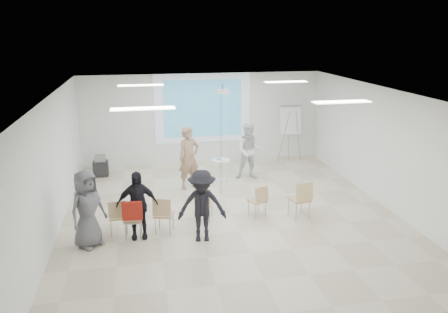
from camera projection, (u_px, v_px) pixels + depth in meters
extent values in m
cube|color=beige|center=(230.00, 216.00, 10.81)|extent=(8.00, 9.00, 0.10)
cube|color=white|center=(231.00, 91.00, 9.93)|extent=(8.00, 9.00, 0.10)
cube|color=silver|center=(203.00, 118.00, 14.66)|extent=(8.00, 0.10, 3.00)
cube|color=silver|center=(51.00, 166.00, 9.63)|extent=(0.10, 9.00, 3.00)
cube|color=silver|center=(386.00, 147.00, 11.12)|extent=(0.10, 9.00, 3.00)
cube|color=silver|center=(203.00, 108.00, 14.50)|extent=(3.20, 0.01, 2.30)
cube|color=teal|center=(203.00, 108.00, 14.48)|extent=(2.60, 0.01, 1.90)
cylinder|color=white|center=(221.00, 179.00, 13.18)|extent=(0.52, 0.52, 0.04)
cylinder|color=white|center=(221.00, 170.00, 13.09)|extent=(0.14, 0.14, 0.58)
cylinder|color=white|center=(221.00, 160.00, 13.00)|extent=(0.71, 0.71, 0.04)
cube|color=silver|center=(222.00, 160.00, 12.96)|extent=(0.20, 0.16, 0.01)
cube|color=teal|center=(219.00, 159.00, 13.06)|extent=(0.19, 0.21, 0.01)
imported|color=#9B795F|center=(189.00, 154.00, 12.27)|extent=(0.88, 0.76, 2.03)
imported|color=white|center=(250.00, 148.00, 13.10)|extent=(1.03, 0.87, 1.90)
cube|color=white|center=(194.00, 140.00, 12.45)|extent=(0.08, 0.12, 0.04)
cube|color=white|center=(242.00, 136.00, 13.21)|extent=(0.06, 0.13, 0.04)
cube|color=tan|center=(118.00, 216.00, 9.65)|extent=(0.42, 0.42, 0.04)
cube|color=tan|center=(117.00, 210.00, 9.42)|extent=(0.39, 0.11, 0.37)
cylinder|color=gray|center=(111.00, 229.00, 9.53)|extent=(0.02, 0.02, 0.41)
cylinder|color=#979A9F|center=(126.00, 227.00, 9.61)|extent=(0.02, 0.02, 0.41)
cylinder|color=#93969B|center=(111.00, 223.00, 9.82)|extent=(0.02, 0.02, 0.41)
cylinder|color=#92949A|center=(125.00, 221.00, 9.90)|extent=(0.02, 0.02, 0.41)
cube|color=tan|center=(133.00, 220.00, 9.49)|extent=(0.41, 0.41, 0.04)
cube|color=tan|center=(132.00, 214.00, 9.25)|extent=(0.39, 0.11, 0.37)
cylinder|color=#94979C|center=(126.00, 232.00, 9.38)|extent=(0.02, 0.02, 0.40)
cylinder|color=gray|center=(140.00, 231.00, 9.42)|extent=(0.02, 0.02, 0.40)
cylinder|color=gray|center=(127.00, 226.00, 9.68)|extent=(0.02, 0.02, 0.40)
cylinder|color=gray|center=(141.00, 225.00, 9.71)|extent=(0.02, 0.02, 0.40)
cube|color=tan|center=(164.00, 214.00, 9.72)|extent=(0.50, 0.50, 0.04)
cube|color=tan|center=(162.00, 208.00, 9.47)|extent=(0.41, 0.20, 0.38)
cylinder|color=#93959B|center=(156.00, 226.00, 9.64)|extent=(0.03, 0.03, 0.42)
cylinder|color=gray|center=(170.00, 227.00, 9.61)|extent=(0.03, 0.03, 0.42)
cylinder|color=gray|center=(159.00, 220.00, 9.96)|extent=(0.03, 0.03, 0.42)
cylinder|color=gray|center=(173.00, 221.00, 9.92)|extent=(0.03, 0.03, 0.42)
cube|color=tan|center=(204.00, 203.00, 10.38)|extent=(0.50, 0.50, 0.04)
cube|color=tan|center=(202.00, 197.00, 10.14)|extent=(0.39, 0.21, 0.37)
cylinder|color=#96989E|center=(196.00, 213.00, 10.32)|extent=(0.03, 0.03, 0.41)
cylinder|color=gray|center=(209.00, 214.00, 10.27)|extent=(0.03, 0.03, 0.41)
cylinder|color=gray|center=(199.00, 208.00, 10.62)|extent=(0.03, 0.03, 0.41)
cylinder|color=gray|center=(212.00, 209.00, 10.57)|extent=(0.03, 0.03, 0.41)
cube|color=tan|center=(257.00, 201.00, 10.59)|extent=(0.48, 0.48, 0.04)
cube|color=tan|center=(262.00, 194.00, 10.38)|extent=(0.37, 0.21, 0.35)
cylinder|color=gray|center=(256.00, 212.00, 10.44)|extent=(0.03, 0.03, 0.39)
cylinder|color=gray|center=(266.00, 209.00, 10.60)|extent=(0.03, 0.03, 0.39)
cylinder|color=#94969C|center=(248.00, 208.00, 10.69)|extent=(0.03, 0.03, 0.39)
cylinder|color=gray|center=(258.00, 205.00, 10.84)|extent=(0.03, 0.03, 0.39)
cube|color=tan|center=(299.00, 199.00, 10.46)|extent=(0.52, 0.52, 0.04)
cube|color=tan|center=(305.00, 192.00, 10.20)|extent=(0.46, 0.17, 0.43)
cylinder|color=gray|center=(296.00, 212.00, 10.30)|extent=(0.03, 0.03, 0.47)
cylinder|color=gray|center=(309.00, 210.00, 10.43)|extent=(0.03, 0.03, 0.47)
cylinder|color=#979A9F|center=(288.00, 207.00, 10.62)|extent=(0.03, 0.03, 0.47)
cylinder|color=gray|center=(301.00, 205.00, 10.76)|extent=(0.03, 0.03, 0.47)
cube|color=maroon|center=(132.00, 211.00, 9.19)|extent=(0.43, 0.13, 0.40)
imported|color=black|center=(164.00, 213.00, 9.73)|extent=(0.37, 0.31, 0.02)
imported|color=black|center=(137.00, 200.00, 9.36)|extent=(1.02, 0.63, 1.75)
imported|color=black|center=(202.00, 201.00, 9.23)|extent=(1.24, 0.77, 1.80)
imported|color=#59595E|center=(87.00, 205.00, 8.97)|extent=(1.07, 1.06, 1.86)
cylinder|color=gray|center=(284.00, 137.00, 14.67)|extent=(0.33, 0.22, 1.79)
cylinder|color=gray|center=(298.00, 136.00, 14.74)|extent=(0.34, 0.21, 1.79)
cylinder|color=#96999E|center=(288.00, 134.00, 15.01)|extent=(0.04, 0.40, 1.79)
cube|color=silver|center=(291.00, 119.00, 14.66)|extent=(0.71, 0.23, 1.00)
cube|color=gray|center=(291.00, 106.00, 14.57)|extent=(0.73, 0.08, 0.07)
cube|color=black|center=(101.00, 168.00, 13.49)|extent=(0.46, 0.37, 0.45)
cube|color=gray|center=(100.00, 158.00, 13.40)|extent=(0.32, 0.28, 0.20)
cylinder|color=black|center=(95.00, 177.00, 13.40)|extent=(0.05, 0.05, 0.05)
cylinder|color=black|center=(107.00, 176.00, 13.46)|extent=(0.05, 0.05, 0.05)
cylinder|color=black|center=(96.00, 174.00, 13.65)|extent=(0.05, 0.05, 0.05)
cylinder|color=black|center=(108.00, 173.00, 13.72)|extent=(0.05, 0.05, 0.05)
cube|color=white|center=(223.00, 91.00, 11.43)|extent=(0.30, 0.25, 0.10)
cylinder|color=gray|center=(223.00, 87.00, 11.40)|extent=(0.04, 0.04, 0.14)
cylinder|color=black|center=(221.00, 145.00, 11.75)|extent=(0.01, 0.01, 2.77)
cylinder|color=white|center=(225.00, 145.00, 11.75)|extent=(0.01, 0.01, 2.77)
cube|color=white|center=(141.00, 85.00, 11.47)|extent=(1.20, 0.30, 0.02)
cube|color=white|center=(286.00, 82.00, 12.21)|extent=(1.20, 0.30, 0.02)
cube|color=white|center=(143.00, 109.00, 8.18)|extent=(1.20, 0.30, 0.02)
cube|color=white|center=(341.00, 102.00, 8.91)|extent=(1.20, 0.30, 0.02)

